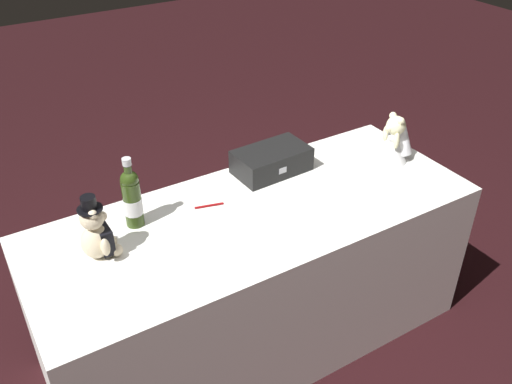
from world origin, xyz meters
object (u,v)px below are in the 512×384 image
(signing_pen, at_px, (208,206))
(gift_case_black, at_px, (271,161))
(teddy_bear_groom, at_px, (97,234))
(teddy_bear_bride, at_px, (396,140))
(champagne_bottle, at_px, (132,197))

(signing_pen, bearing_deg, gift_case_black, 15.33)
(teddy_bear_groom, height_order, teddy_bear_bride, teddy_bear_groom)
(teddy_bear_bride, relative_size, champagne_bottle, 0.79)
(teddy_bear_groom, bearing_deg, gift_case_black, 11.66)
(teddy_bear_groom, relative_size, teddy_bear_bride, 1.11)
(champagne_bottle, bearing_deg, teddy_bear_bride, -7.07)
(champagne_bottle, xyz_separation_m, signing_pen, (0.31, -0.04, -0.12))
(teddy_bear_bride, distance_m, champagne_bottle, 1.27)
(signing_pen, xyz_separation_m, gift_case_black, (0.39, 0.11, 0.05))
(gift_case_black, bearing_deg, teddy_bear_groom, -168.34)
(teddy_bear_groom, bearing_deg, teddy_bear_bride, -1.48)
(champagne_bottle, distance_m, gift_case_black, 0.70)
(teddy_bear_bride, xyz_separation_m, gift_case_black, (-0.56, 0.22, -0.05))
(teddy_bear_bride, xyz_separation_m, signing_pen, (-0.95, 0.11, -0.10))
(champagne_bottle, relative_size, signing_pen, 2.35)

